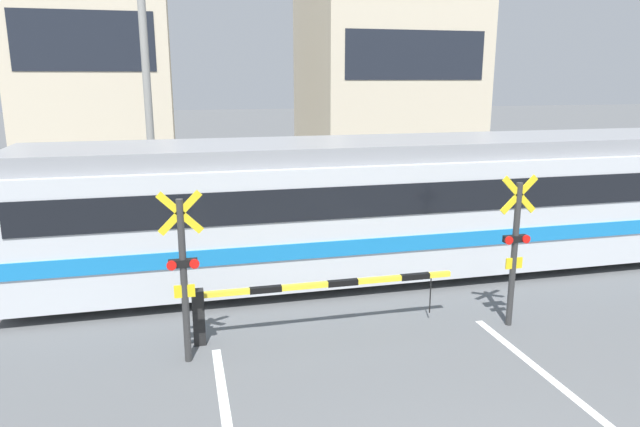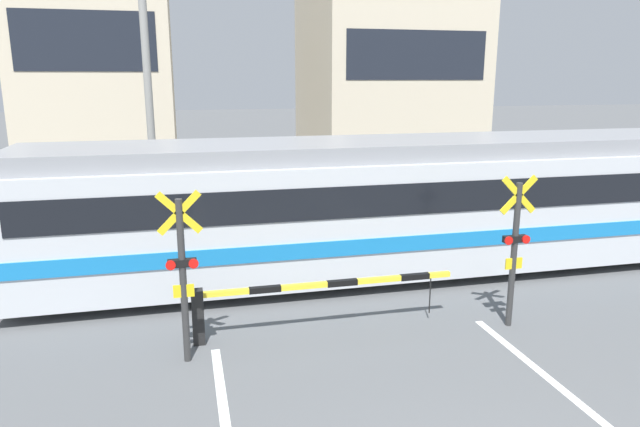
% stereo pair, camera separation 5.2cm
% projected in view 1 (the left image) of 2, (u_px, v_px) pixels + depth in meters
% --- Properties ---
extents(rail_track_near, '(50.00, 0.10, 0.08)m').
position_uv_depth(rail_track_near, '(322.00, 286.00, 12.22)').
color(rail_track_near, '#6B6051').
rests_on(rail_track_near, ground_plane).
extents(rail_track_far, '(50.00, 0.10, 0.08)m').
position_uv_depth(rail_track_far, '(308.00, 265.00, 13.58)').
color(rail_track_far, '#6B6051').
rests_on(rail_track_far, ground_plane).
extents(commuter_train, '(19.31, 2.95, 3.06)m').
position_uv_depth(commuter_train, '(456.00, 199.00, 13.32)').
color(commuter_train, silver).
rests_on(commuter_train, ground_plane).
extents(crossing_barrier_near, '(4.67, 0.20, 0.97)m').
position_uv_depth(crossing_barrier_near, '(280.00, 297.00, 9.83)').
color(crossing_barrier_near, black).
rests_on(crossing_barrier_near, ground_plane).
extents(crossing_barrier_far, '(4.67, 0.20, 0.97)m').
position_uv_depth(crossing_barrier_far, '(337.00, 217.00, 15.53)').
color(crossing_barrier_far, black).
rests_on(crossing_barrier_far, ground_plane).
extents(crossing_signal_left, '(0.68, 0.15, 2.77)m').
position_uv_depth(crossing_signal_left, '(183.00, 270.00, 8.74)').
color(crossing_signal_left, '#333333').
rests_on(crossing_signal_left, ground_plane).
extents(crossing_signal_right, '(0.68, 0.15, 2.77)m').
position_uv_depth(crossing_signal_right, '(515.00, 245.00, 10.07)').
color(crossing_signal_right, '#333333').
rests_on(crossing_signal_right, ground_plane).
extents(pedestrian, '(0.38, 0.22, 1.68)m').
position_uv_depth(pedestrian, '(250.00, 187.00, 18.41)').
color(pedestrian, '#23232D').
rests_on(pedestrian, ground_plane).
extents(building_left_of_street, '(5.66, 7.37, 10.25)m').
position_uv_depth(building_left_of_street, '(99.00, 59.00, 23.25)').
color(building_left_of_street, beige).
rests_on(building_left_of_street, ground_plane).
extents(building_right_of_street, '(7.00, 7.37, 9.59)m').
position_uv_depth(building_right_of_street, '(384.00, 69.00, 26.19)').
color(building_right_of_street, beige).
rests_on(building_right_of_street, ground_plane).
extents(utility_pole_streetside, '(0.22, 0.22, 7.18)m').
position_uv_depth(utility_pole_streetside, '(148.00, 107.00, 16.09)').
color(utility_pole_streetside, gray).
rests_on(utility_pole_streetside, ground_plane).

